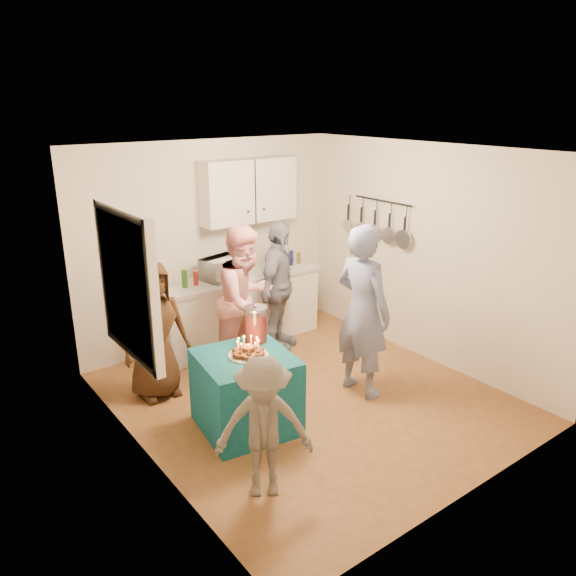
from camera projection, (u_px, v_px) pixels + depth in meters
floor at (307, 397)px, 6.06m from camera, size 4.00×4.00×0.00m
ceiling at (310, 150)px, 5.23m from camera, size 4.00×4.00×0.00m
back_wall at (211, 244)px, 7.16m from camera, size 3.60×3.60×0.00m
left_wall at (139, 324)px, 4.62m from camera, size 4.00×4.00×0.00m
right_wall at (427, 255)px, 6.66m from camera, size 4.00×4.00×0.00m
window_night at (126, 285)px, 4.79m from camera, size 0.04×1.00×1.20m
counter at (238, 311)px, 7.32m from camera, size 2.20×0.58×0.86m
countertop at (237, 278)px, 7.18m from camera, size 2.24×0.62×0.05m
upper_cabinet at (249, 191)px, 7.12m from camera, size 1.30×0.30×0.80m
pot_rack at (381, 221)px, 7.05m from camera, size 0.12×1.00×0.60m
microwave at (222, 268)px, 7.00m from camera, size 0.57×0.45×0.28m
party_table at (246, 392)px, 5.40m from camera, size 0.97×0.97×0.76m
donut_cake at (248, 347)px, 5.26m from camera, size 0.38×0.38×0.18m
punch_jar at (256, 325)px, 5.56m from camera, size 0.22×0.22×0.34m
man_birthday at (363, 311)px, 5.90m from camera, size 0.51×0.72×1.87m
woman_back_left at (154, 330)px, 5.88m from camera, size 0.74×0.48×1.51m
woman_back_center at (246, 301)px, 6.37m from camera, size 1.02×0.89×1.75m
woman_back_right at (278, 287)px, 7.00m from camera, size 1.02×0.89×1.65m
child_near_left at (264, 428)px, 4.41m from camera, size 0.90×0.80×1.20m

